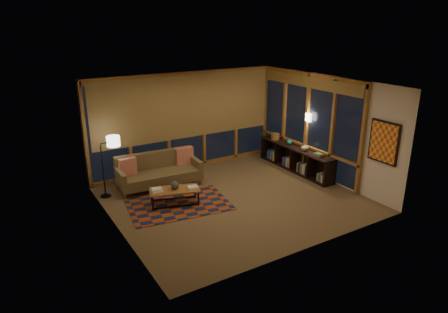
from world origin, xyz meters
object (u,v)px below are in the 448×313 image
coffee_table (175,197)px  bookshelf (295,159)px  sofa (159,171)px  floor_lamp (103,168)px

coffee_table → bookshelf: bookshelf is taller
sofa → floor_lamp: 1.37m
floor_lamp → coffee_table: bearing=-58.8°
sofa → bookshelf: (3.69, -0.86, -0.08)m
sofa → floor_lamp: floor_lamp is taller
sofa → bookshelf: size_ratio=0.76×
coffee_table → floor_lamp: (-1.23, 1.26, 0.53)m
coffee_table → floor_lamp: 1.84m
coffee_table → bookshelf: bearing=21.2°
floor_lamp → bookshelf: (5.02, -1.00, -0.38)m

